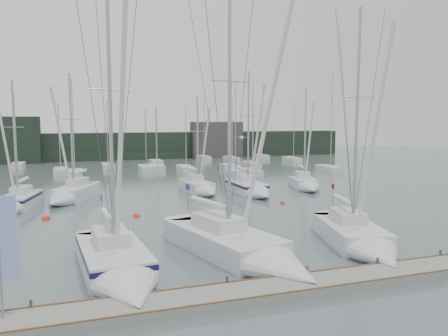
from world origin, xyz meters
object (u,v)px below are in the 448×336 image
object	(u,v)px
dock_banner	(5,245)
buoy_d	(282,204)
sailboat_mid_d	(252,189)
buoy_a	(137,216)
sailboat_near_right	(363,242)
sailboat_mid_e	(306,185)
buoy_b	(213,212)
sailboat_near_left	(119,269)
sailboat_mid_c	(201,189)
sailboat_near_center	(250,253)
buoy_c	(46,219)
sailboat_mid_a	(14,204)
sailboat_mid_b	(69,196)

from	to	relation	value
dock_banner	buoy_d	size ratio (longest dim) A/B	9.32
sailboat_mid_d	buoy_a	distance (m)	13.52
sailboat_mid_d	sailboat_near_right	bearing A→B (deg)	-95.27
sailboat_mid_e	sailboat_near_right	bearing A→B (deg)	-96.18
buoy_a	buoy_b	distance (m)	6.14
sailboat_near_left	dock_banner	world-z (taller)	sailboat_near_left
sailboat_mid_e	sailboat_mid_d	bearing A→B (deg)	-154.53
sailboat_mid_e	buoy_b	distance (m)	14.93
sailboat_near_left	sailboat_mid_d	size ratio (longest dim) A/B	1.16
sailboat_mid_c	sailboat_mid_d	bearing A→B (deg)	-34.75
sailboat_near_center	buoy_c	xyz separation A→B (m)	(-10.90, 14.46, -0.59)
buoy_a	buoy_c	xyz separation A→B (m)	(-6.67, 1.22, 0.00)
sailboat_mid_d	buoy_c	world-z (taller)	sailboat_mid_d
sailboat_near_left	sailboat_mid_c	world-z (taller)	sailboat_near_left
sailboat_mid_c	sailboat_mid_a	bearing A→B (deg)	-178.33
sailboat_near_center	sailboat_mid_c	world-z (taller)	sailboat_near_center
sailboat_mid_c	sailboat_mid_d	xyz separation A→B (m)	(4.59, -2.39, 0.06)
sailboat_near_center	dock_banner	world-z (taller)	sailboat_near_center
buoy_a	buoy_b	bearing A→B (deg)	-3.54
buoy_d	sailboat_mid_b	bearing A→B (deg)	158.89
sailboat_mid_c	buoy_d	size ratio (longest dim) A/B	21.14
sailboat_mid_e	buoy_c	xyz separation A→B (m)	(-25.68, -5.91, -0.54)
dock_banner	sailboat_near_center	bearing A→B (deg)	28.97
sailboat_mid_a	sailboat_near_center	bearing A→B (deg)	-41.28
buoy_a	dock_banner	size ratio (longest dim) A/B	0.12
sailboat_near_left	dock_banner	distance (m)	5.99
sailboat_mid_c	sailboat_near_left	bearing A→B (deg)	-122.12
sailboat_near_center	sailboat_mid_c	xyz separation A→B (m)	(3.35, 21.47, -0.05)
sailboat_mid_b	buoy_b	size ratio (longest dim) A/B	24.89
sailboat_near_center	buoy_a	bearing A→B (deg)	92.65
sailboat_mid_a	sailboat_mid_c	distance (m)	17.16
sailboat_mid_b	dock_banner	distance (m)	25.30
sailboat_near_left	buoy_a	world-z (taller)	sailboat_near_left
buoy_a	buoy_b	size ratio (longest dim) A/B	1.08
sailboat_mid_d	sailboat_near_left	bearing A→B (deg)	-129.30
sailboat_near_right	buoy_d	bearing A→B (deg)	96.07
sailboat_mid_a	buoy_a	xyz separation A→B (m)	(9.37, -5.56, -0.57)
sailboat_near_left	buoy_c	size ratio (longest dim) A/B	23.69
sailboat_near_center	sailboat_mid_c	size ratio (longest dim) A/B	1.56
sailboat_mid_c	buoy_c	distance (m)	15.89
sailboat_mid_c	dock_banner	xyz separation A→B (m)	(-14.38, -25.32, 2.59)
sailboat_near_center	buoy_c	distance (m)	18.12
buoy_d	buoy_b	bearing A→B (deg)	-168.99
sailboat_mid_b	buoy_b	world-z (taller)	sailboat_mid_b
sailboat_near_left	sailboat_mid_e	distance (m)	29.98
sailboat_near_center	buoy_a	size ratio (longest dim) A/B	30.11
dock_banner	buoy_a	bearing A→B (deg)	78.02
sailboat_near_right	sailboat_mid_d	distance (m)	19.22
buoy_d	sailboat_near_left	bearing A→B (deg)	-136.93
dock_banner	sailboat_mid_a	bearing A→B (deg)	106.19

